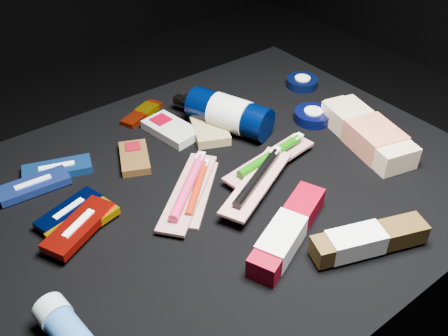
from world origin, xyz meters
TOP-DOWN VIEW (x-y plane):
  - ground at (0.00, 0.00)m, footprint 3.00×3.00m
  - cloth_table at (0.00, 0.00)m, footprint 0.98×0.78m
  - luna_bar_0 at (-0.23, 0.22)m, footprint 0.14×0.09m
  - luna_bar_1 at (-0.29, 0.19)m, footprint 0.13×0.06m
  - luna_bar_2 at (-0.27, 0.08)m, footprint 0.13×0.08m
  - luna_bar_3 at (-0.26, 0.04)m, footprint 0.13×0.07m
  - luna_bar_4 at (-0.27, 0.03)m, footprint 0.14×0.10m
  - clif_bar_0 at (-0.10, 0.16)m, footprint 0.09×0.11m
  - clif_bar_1 at (0.01, 0.20)m, footprint 0.08×0.13m
  - clif_bar_2 at (0.09, 0.16)m, footprint 0.12×0.15m
  - power_bar at (0.01, 0.30)m, footprint 0.12×0.07m
  - lotion_bottle at (0.13, 0.14)m, footprint 0.13×0.24m
  - cream_tin_upper at (0.39, 0.17)m, footprint 0.08×0.08m
  - cream_tin_lower at (0.29, 0.05)m, footprint 0.08×0.08m
  - bodywash_bottle at (0.32, -0.09)m, footprint 0.14×0.25m
  - deodorant_stick at (-0.37, -0.14)m, footprint 0.06×0.12m
  - toothbrush_pack_0 at (-0.05, 0.00)m, footprint 0.17×0.16m
  - toothbrush_pack_1 at (-0.07, 0.01)m, footprint 0.21×0.18m
  - toothbrush_pack_2 at (0.11, -0.02)m, footprint 0.22×0.07m
  - toothbrush_pack_3 at (0.04, -0.06)m, footprint 0.22×0.14m
  - toothpaste_carton_red at (-0.01, -0.19)m, footprint 0.22×0.13m
  - toothpaste_carton_green at (0.07, -0.28)m, footprint 0.20×0.11m

SIDE VIEW (x-z plane):
  - ground at x=0.00m, z-range 0.00..0.00m
  - cloth_table at x=0.00m, z-range 0.00..0.40m
  - power_bar at x=0.01m, z-range 0.40..0.41m
  - toothbrush_pack_0 at x=-0.05m, z-range 0.40..0.42m
  - luna_bar_0 at x=-0.23m, z-range 0.40..0.42m
  - clif_bar_0 at x=-0.10m, z-range 0.40..0.42m
  - clif_bar_1 at x=0.01m, z-range 0.40..0.42m
  - luna_bar_1 at x=-0.29m, z-range 0.40..0.42m
  - clif_bar_2 at x=0.09m, z-range 0.40..0.42m
  - cream_tin_upper at x=0.39m, z-range 0.40..0.42m
  - cream_tin_lower at x=0.29m, z-range 0.40..0.42m
  - luna_bar_2 at x=-0.27m, z-range 0.40..0.42m
  - luna_bar_3 at x=-0.26m, z-range 0.41..0.42m
  - toothbrush_pack_1 at x=-0.07m, z-range 0.40..0.43m
  - luna_bar_4 at x=-0.27m, z-range 0.41..0.43m
  - toothpaste_carton_red at x=-0.01m, z-range 0.40..0.44m
  - deodorant_stick at x=-0.37m, z-range 0.40..0.45m
  - toothbrush_pack_2 at x=0.11m, z-range 0.41..0.43m
  - toothpaste_carton_green at x=0.07m, z-range 0.41..0.44m
  - bodywash_bottle at x=0.32m, z-range 0.40..0.45m
  - toothbrush_pack_3 at x=0.04m, z-range 0.42..0.44m
  - lotion_bottle at x=0.13m, z-range 0.40..0.48m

